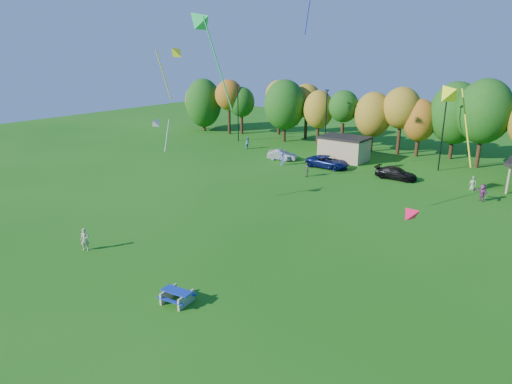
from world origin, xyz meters
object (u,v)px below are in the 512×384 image
Objects in this scene: car_a at (281,154)px; car_b at (282,155)px; picnic_table at (177,296)px; kite_flyer at (85,240)px; car_c at (327,162)px; car_d at (396,173)px.

car_b is (0.36, -0.34, -0.05)m from car_a.
picnic_table is at bearing -141.58° from car_a.
kite_flyer is 0.43× the size of car_a.
car_c is 1.15× the size of car_d.
kite_flyer is 33.26m from car_c.
car_a is (-15.74, 34.69, 0.23)m from picnic_table.
car_c is at bearing 46.74° from kite_flyer.
picnic_table is 38.10m from car_a.
picnic_table is 0.37× the size of car_c.
car_a is at bearing 85.28° from car_c.
car_c reaches higher than car_b.
car_d reaches higher than car_b.
kite_flyer is at bearing 159.98° from car_d.
car_c is (-8.37, 34.24, 0.30)m from picnic_table.
car_b is at bearing 106.46° from picnic_table.
car_d is at bearing 32.05° from kite_flyer.
car_d reaches higher than picnic_table.
picnic_table is 10.97m from kite_flyer.
car_c reaches higher than picnic_table.
car_a is 0.50m from car_b.
car_d is at bearing 81.41° from picnic_table.
kite_flyer reaches higher than car_a.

